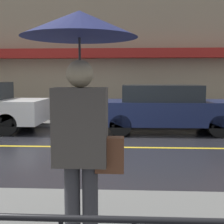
{
  "coord_description": "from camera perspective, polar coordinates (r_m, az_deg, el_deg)",
  "views": [
    {
      "loc": [
        1.06,
        -7.39,
        1.67
      ],
      "look_at": [
        0.83,
        -3.1,
        1.2
      ],
      "focal_mm": 50.0,
      "sensor_mm": 36.0,
      "label": 1
    }
  ],
  "objects": [
    {
      "name": "lane_marking",
      "position": [
        7.65,
        -5.06,
        -6.36
      ],
      "size": [
        25.2,
        0.12,
        0.01
      ],
      "color": "gold",
      "rests_on": "ground_plane"
    },
    {
      "name": "car_navy",
      "position": [
        9.7,
        9.68,
        0.7
      ],
      "size": [
        4.49,
        1.73,
        1.46
      ],
      "color": "#19234C",
      "rests_on": "ground_plane"
    },
    {
      "name": "building_storefront",
      "position": [
        12.51,
        -1.91,
        12.27
      ],
      "size": [
        28.0,
        0.85,
        6.02
      ],
      "color": "gray",
      "rests_on": "ground_plane"
    },
    {
      "name": "ground_plane",
      "position": [
        7.65,
        -5.06,
        -6.39
      ],
      "size": [
        80.0,
        80.0,
        0.0
      ],
      "primitive_type": "plane",
      "color": "black"
    },
    {
      "name": "pedestrian",
      "position": [
        2.6,
        -5.75,
        7.09
      ],
      "size": [
        0.96,
        0.96,
        2.1
      ],
      "color": "#333338",
      "rests_on": "sidewalk_near"
    },
    {
      "name": "sidewalk_far",
      "position": [
        11.58,
        -2.28,
        -1.78
      ],
      "size": [
        28.0,
        1.7,
        0.11
      ],
      "color": "#60605E",
      "rests_on": "ground_plane"
    }
  ]
}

